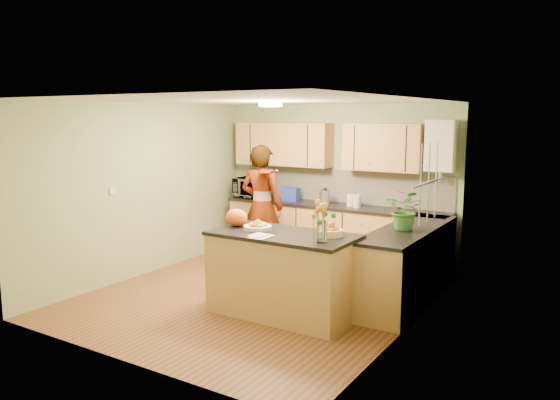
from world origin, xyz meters
The scene contains 28 objects.
floor centered at (0.00, 0.00, 0.00)m, with size 4.50×4.50×0.00m, color brown.
ceiling centered at (0.00, 0.00, 2.50)m, with size 4.00×4.50×0.02m, color silver.
wall_back centered at (0.00, 2.25, 1.25)m, with size 4.00×0.02×2.50m, color #8BA173.
wall_front centered at (0.00, -2.25, 1.25)m, with size 4.00×0.02×2.50m, color #8BA173.
wall_left centered at (-2.00, 0.00, 1.25)m, with size 0.02×4.50×2.50m, color #8BA173.
wall_right centered at (2.00, 0.00, 1.25)m, with size 0.02×4.50×2.50m, color #8BA173.
back_counter centered at (0.10, 1.95, 0.47)m, with size 3.64×0.62×0.94m.
right_counter centered at (1.70, 0.85, 0.47)m, with size 0.62×2.24×0.94m.
splashback centered at (0.10, 2.23, 1.20)m, with size 3.60×0.02×0.52m, color beige.
upper_cabinets centered at (-0.18, 2.08, 1.85)m, with size 3.20×0.34×0.70m.
boiler centered at (1.70, 2.09, 1.90)m, with size 0.40×0.30×0.86m.
window_right centered at (1.99, 0.60, 1.55)m, with size 0.01×1.30×1.05m.
light_switch centered at (-1.99, -0.60, 1.30)m, with size 0.02×0.09×0.09m, color silver.
ceiling_lamp centered at (0.00, 0.30, 2.46)m, with size 0.30×0.30×0.07m.
peninsula_island centered at (0.61, -0.38, 0.49)m, with size 1.70×0.87×0.97m.
fruit_dish centered at (0.26, -0.38, 1.02)m, with size 0.33×0.33×0.12m.
orange_bowl centered at (1.16, -0.23, 1.04)m, with size 0.26×0.26×0.15m.
flower_vase centered at (1.21, -0.56, 1.31)m, with size 0.27×0.27×0.50m.
orange_bag centered at (-0.09, -0.33, 1.08)m, with size 0.28×0.24×0.21m, color #F55514.
papers centered at (0.51, -0.68, 0.98)m, with size 0.20×0.27×0.01m, color white.
violinist centered at (-0.72, 1.17, 0.95)m, with size 0.69×0.45×1.89m, color tan.
violin centered at (-0.52, 0.95, 1.51)m, with size 0.63×0.25×0.13m, color #4B0E04, non-canonical shape.
microwave centered at (-1.41, 1.92, 1.11)m, with size 0.60×0.40×0.33m, color silver.
blue_box centered at (-0.67, 1.94, 1.05)m, with size 0.27×0.20×0.21m, color navy.
kettle centered at (-0.04, 1.92, 1.06)m, with size 0.16×0.16×0.30m.
jar_cream centered at (0.39, 1.96, 1.03)m, with size 0.12×0.12×0.18m, color beige.
jar_white centered at (0.51, 1.91, 1.03)m, with size 0.12×0.12×0.19m, color silver.
potted_plant centered at (1.70, 0.69, 1.19)m, with size 0.45×0.39×0.50m, color #306D24.
Camera 1 is at (3.85, -5.62, 2.31)m, focal length 35.00 mm.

